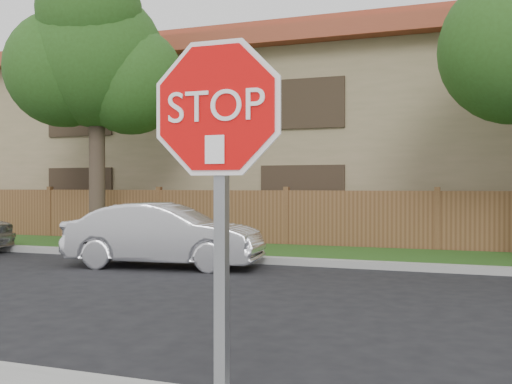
% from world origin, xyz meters
% --- Properties ---
extents(far_curb, '(70.00, 0.30, 0.15)m').
position_xyz_m(far_curb, '(0.00, 8.15, 0.07)').
color(far_curb, gray).
rests_on(far_curb, ground).
extents(grass_strip, '(70.00, 3.00, 0.12)m').
position_xyz_m(grass_strip, '(0.00, 9.80, 0.06)').
color(grass_strip, '#1E4714').
rests_on(grass_strip, ground).
extents(fence, '(70.00, 0.12, 1.60)m').
position_xyz_m(fence, '(0.00, 11.40, 0.80)').
color(fence, brown).
rests_on(fence, ground).
extents(apartment_building, '(35.20, 9.20, 7.20)m').
position_xyz_m(apartment_building, '(0.00, 17.00, 3.53)').
color(apartment_building, '#877954').
rests_on(apartment_building, ground).
extents(tree_left, '(4.80, 3.90, 7.78)m').
position_xyz_m(tree_left, '(-8.98, 9.57, 5.22)').
color(tree_left, '#382B21').
rests_on(tree_left, ground).
extents(stop_sign, '(1.01, 0.13, 2.55)m').
position_xyz_m(stop_sign, '(-0.35, -1.48, 1.83)').
color(stop_sign, gray).
rests_on(stop_sign, sidewalk_near).
extents(sedan_left, '(4.29, 1.99, 1.36)m').
position_xyz_m(sedan_left, '(-5.29, 6.85, 0.68)').
color(sedan_left, silver).
rests_on(sedan_left, ground).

